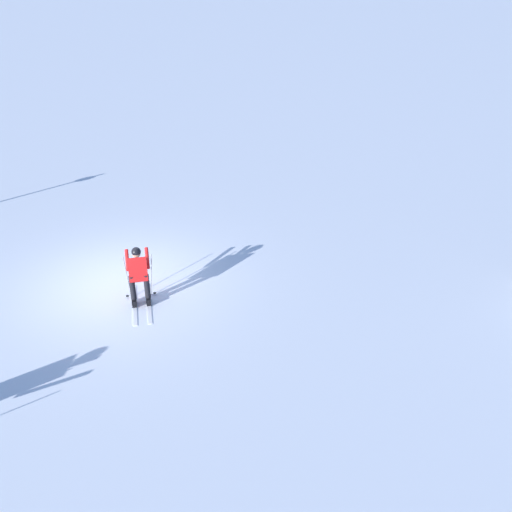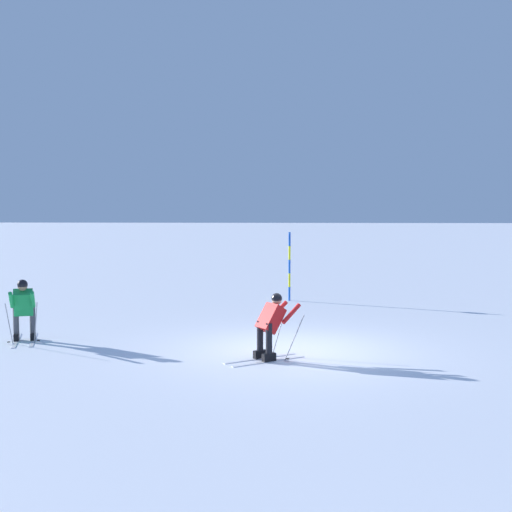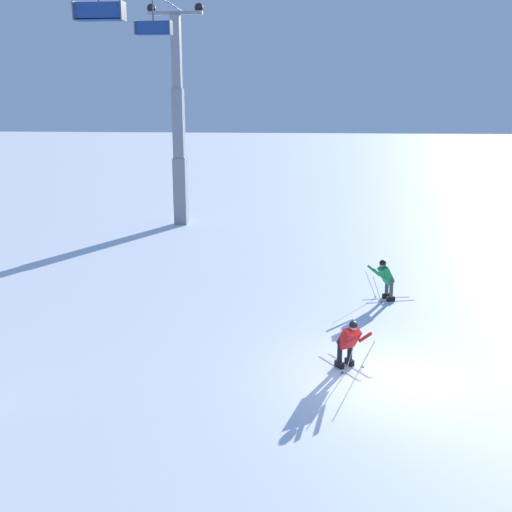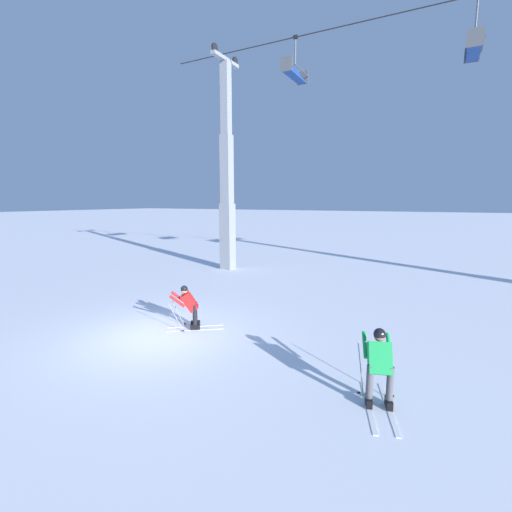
{
  "view_description": "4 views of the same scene",
  "coord_description": "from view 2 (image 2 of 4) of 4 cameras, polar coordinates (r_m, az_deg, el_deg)",
  "views": [
    {
      "loc": [
        9.54,
        8.02,
        7.42
      ],
      "look_at": [
        0.82,
        4.1,
        2.1
      ],
      "focal_mm": 39.77,
      "sensor_mm": 36.0,
      "label": 1
    },
    {
      "loc": [
        -0.01,
        14.3,
        3.05
      ],
      "look_at": [
        0.7,
        1.99,
        2.17
      ],
      "focal_mm": 46.84,
      "sensor_mm": 36.0,
      "label": 2
    },
    {
      "loc": [
        -13.83,
        1.76,
        6.57
      ],
      "look_at": [
        1.52,
        3.45,
        2.64
      ],
      "focal_mm": 41.93,
      "sensor_mm": 36.0,
      "label": 3
    },
    {
      "loc": [
        7.06,
        -7.12,
        3.85
      ],
      "look_at": [
        0.9,
        4.39,
        1.79
      ],
      "focal_mm": 24.62,
      "sensor_mm": 36.0,
      "label": 4
    }
  ],
  "objects": [
    {
      "name": "skier_carving_main",
      "position": [
        13.54,
        1.28,
        -5.7
      ],
      "size": [
        1.62,
        1.39,
        1.46
      ],
      "color": "white",
      "rests_on": "ground_plane"
    },
    {
      "name": "ground_plane",
      "position": [
        14.63,
        3.21,
        -7.98
      ],
      "size": [
        260.0,
        260.0,
        0.0
      ],
      "primitive_type": "plane",
      "color": "white"
    },
    {
      "name": "skier_distant_uphill",
      "position": [
        16.2,
        -19.24,
        -4.06
      ],
      "size": [
        1.05,
        1.8,
        1.57
      ],
      "color": "white",
      "rests_on": "ground_plane"
    },
    {
      "name": "trail_marker_pole",
      "position": [
        22.11,
        2.87,
        -0.68
      ],
      "size": [
        0.07,
        0.28,
        2.28
      ],
      "color": "blue",
      "rests_on": "ground_plane"
    }
  ]
}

